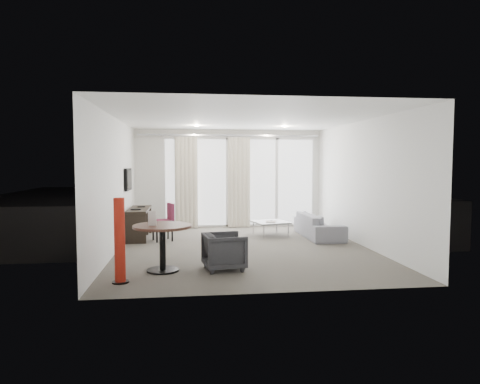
{
  "coord_description": "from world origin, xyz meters",
  "views": [
    {
      "loc": [
        -1.12,
        -8.48,
        1.74
      ],
      "look_at": [
        0.0,
        0.6,
        1.1
      ],
      "focal_mm": 32.0,
      "sensor_mm": 36.0,
      "label": 1
    }
  ],
  "objects": [
    {
      "name": "downlight_a",
      "position": [
        -0.9,
        1.6,
        2.59
      ],
      "size": [
        0.12,
        0.12,
        0.02
      ],
      "primitive_type": "cylinder",
      "color": "#FFE0B2",
      "rests_on": "ceiling"
    },
    {
      "name": "rattan_table",
      "position": [
        1.36,
        3.59,
        0.23
      ],
      "size": [
        0.59,
        0.59,
        0.47
      ],
      "primitive_type": null,
      "rotation": [
        0.0,
        0.0,
        0.31
      ],
      "color": "brown",
      "rests_on": "terrace_slab"
    },
    {
      "name": "window_panel",
      "position": [
        0.3,
        2.98,
        1.2
      ],
      "size": [
        4.0,
        0.02,
        2.38
      ],
      "primitive_type": null,
      "color": "white",
      "rests_on": "ground"
    },
    {
      "name": "rattan_chair_b",
      "position": [
        1.54,
        4.16,
        0.45
      ],
      "size": [
        0.64,
        0.64,
        0.9
      ],
      "primitive_type": null,
      "rotation": [
        0.0,
        0.0,
        -0.05
      ],
      "color": "brown",
      "rests_on": "terrace_slab"
    },
    {
      "name": "tv",
      "position": [
        -2.46,
        1.45,
        1.35
      ],
      "size": [
        0.05,
        0.8,
        0.5
      ],
      "primitive_type": null,
      "color": "black",
      "rests_on": "wall_left"
    },
    {
      "name": "desk_chair",
      "position": [
        -1.68,
        1.04,
        0.42
      ],
      "size": [
        0.56,
        0.55,
        0.83
      ],
      "primitive_type": null,
      "rotation": [
        0.0,
        0.0,
        0.31
      ],
      "color": "maroon",
      "rests_on": "floor"
    },
    {
      "name": "round_table",
      "position": [
        -1.52,
        -1.65,
        0.37
      ],
      "size": [
        1.16,
        1.16,
        0.74
      ],
      "primitive_type": null,
      "rotation": [
        0.0,
        0.0,
        -0.29
      ],
      "color": "#43261B",
      "rests_on": "floor"
    },
    {
      "name": "floor",
      "position": [
        0.0,
        0.0,
        0.0
      ],
      "size": [
        5.0,
        6.0,
        0.0
      ],
      "primitive_type": "cube",
      "color": "#544F46",
      "rests_on": "ground"
    },
    {
      "name": "magazine",
      "position": [
        0.82,
        1.32,
        0.36
      ],
      "size": [
        0.32,
        0.36,
        0.02
      ],
      "primitive_type": null,
      "rotation": [
        0.0,
        0.0,
        -0.29
      ],
      "color": "gray",
      "rests_on": "coffee_table"
    },
    {
      "name": "sofa",
      "position": [
        1.91,
        1.1,
        0.27
      ],
      "size": [
        0.72,
        1.85,
        0.54
      ],
      "primitive_type": "imported",
      "rotation": [
        0.0,
        0.0,
        1.57
      ],
      "color": "gray",
      "rests_on": "floor"
    },
    {
      "name": "downlight_b",
      "position": [
        1.2,
        1.6,
        2.59
      ],
      "size": [
        0.12,
        0.12,
        0.02
      ],
      "primitive_type": "cylinder",
      "color": "#FFE0B2",
      "rests_on": "ceiling"
    },
    {
      "name": "wall_right",
      "position": [
        2.5,
        0.0,
        1.3
      ],
      "size": [
        0.0,
        6.0,
        2.6
      ],
      "primitive_type": "cube",
      "color": "silver",
      "rests_on": "ground"
    },
    {
      "name": "tub_armchair",
      "position": [
        -0.53,
        -1.66,
        0.3
      ],
      "size": [
        0.74,
        0.72,
        0.59
      ],
      "primitive_type": "imported",
      "rotation": [
        0.0,
        0.0,
        1.71
      ],
      "color": "#2C2C2F",
      "rests_on": "floor"
    },
    {
      "name": "wall_left",
      "position": [
        -2.5,
        0.0,
        1.3
      ],
      "size": [
        0.0,
        6.0,
        2.6
      ],
      "primitive_type": "cube",
      "color": "silver",
      "rests_on": "ground"
    },
    {
      "name": "curtain_track",
      "position": [
        0.0,
        2.82,
        2.45
      ],
      "size": [
        4.8,
        0.04,
        0.04
      ],
      "primitive_type": null,
      "color": "#B2B2B7",
      "rests_on": "ceiling"
    },
    {
      "name": "curtain_right",
      "position": [
        0.25,
        2.82,
        1.2
      ],
      "size": [
        0.6,
        0.2,
        2.38
      ],
      "primitive_type": null,
      "color": "beige",
      "rests_on": "ground"
    },
    {
      "name": "ceiling",
      "position": [
        0.0,
        0.0,
        2.6
      ],
      "size": [
        5.0,
        6.0,
        0.0
      ],
      "primitive_type": "cube",
      "color": "white",
      "rests_on": "ground"
    },
    {
      "name": "remote",
      "position": [
        0.85,
        1.41,
        0.36
      ],
      "size": [
        0.08,
        0.16,
        0.02
      ],
      "primitive_type": null,
      "rotation": [
        0.0,
        0.0,
        -0.24
      ],
      "color": "black",
      "rests_on": "coffee_table"
    },
    {
      "name": "wall_front",
      "position": [
        0.0,
        -3.0,
        1.3
      ],
      "size": [
        5.0,
        0.0,
        2.6
      ],
      "primitive_type": "cube",
      "color": "silver",
      "rests_on": "ground"
    },
    {
      "name": "menu_card",
      "position": [
        -1.67,
        -1.69,
        0.72
      ],
      "size": [
        0.13,
        0.05,
        0.23
      ],
      "primitive_type": null,
      "rotation": [
        0.0,
        0.0,
        -0.27
      ],
      "color": "white",
      "rests_on": "round_table"
    },
    {
      "name": "balustrade",
      "position": [
        0.3,
        5.95,
        0.5
      ],
      "size": [
        5.5,
        0.06,
        1.05
      ],
      "primitive_type": null,
      "color": "#B2B2B7",
      "rests_on": "terrace_slab"
    },
    {
      "name": "rattan_chair_a",
      "position": [
        0.79,
        4.36,
        0.41
      ],
      "size": [
        0.67,
        0.67,
        0.81
      ],
      "primitive_type": null,
      "rotation": [
        0.0,
        0.0,
        0.24
      ],
      "color": "brown",
      "rests_on": "terrace_slab"
    },
    {
      "name": "window_frame",
      "position": [
        0.3,
        2.97,
        1.2
      ],
      "size": [
        4.1,
        0.06,
        2.44
      ],
      "primitive_type": null,
      "color": "white",
      "rests_on": "ground"
    },
    {
      "name": "terrace_slab",
      "position": [
        0.3,
        4.5,
        -0.06
      ],
      "size": [
        5.6,
        3.0,
        0.12
      ],
      "primitive_type": "cube",
      "color": "#4D4D50",
      "rests_on": "ground"
    },
    {
      "name": "coffee_table",
      "position": [
        0.82,
        1.39,
        0.17
      ],
      "size": [
        0.91,
        0.91,
        0.34
      ],
      "primitive_type": null,
      "rotation": [
        0.0,
        0.0,
        0.24
      ],
      "color": "gray",
      "rests_on": "floor"
    },
    {
      "name": "curtain_left",
      "position": [
        -1.15,
        2.82,
        1.2
      ],
      "size": [
        0.6,
        0.2,
        2.38
      ],
      "primitive_type": null,
      "color": "beige",
      "rests_on": "ground"
    },
    {
      "name": "desk",
      "position": [
        -2.23,
        1.43,
        0.34
      ],
      "size": [
        0.46,
        1.46,
        0.68
      ],
      "primitive_type": null,
      "color": "black",
      "rests_on": "floor"
    },
    {
      "name": "red_lamp",
      "position": [
        -2.09,
        -2.24,
        0.62
      ],
      "size": [
        0.27,
        0.27,
        1.23
      ],
      "primitive_type": "cylinder",
      "rotation": [
        0.0,
        0.0,
        -0.11
      ],
      "color": "#A71F12",
      "rests_on": "floor"
    }
  ]
}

